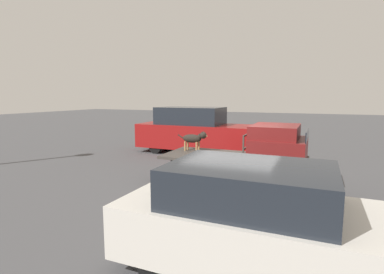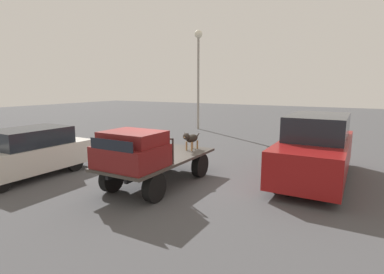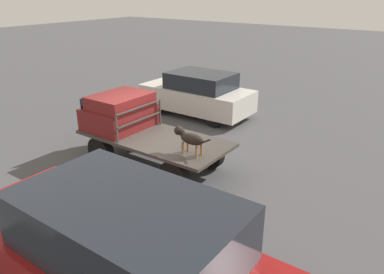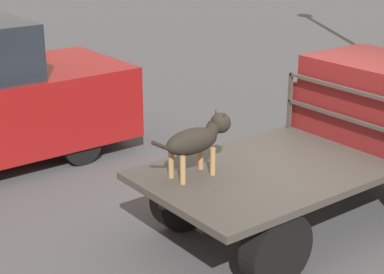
# 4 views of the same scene
# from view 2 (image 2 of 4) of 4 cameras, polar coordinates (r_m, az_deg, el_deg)

# --- Properties ---
(ground_plane) EXTENTS (80.00, 80.00, 0.00)m
(ground_plane) POSITION_cam_2_polar(r_m,az_deg,el_deg) (9.61, -6.21, -8.81)
(ground_plane) COLOR #474749
(flatbed_truck) EXTENTS (4.13, 1.85, 0.86)m
(flatbed_truck) POSITION_cam_2_polar(r_m,az_deg,el_deg) (9.43, -6.28, -5.26)
(flatbed_truck) COLOR black
(flatbed_truck) RESTS_ON ground
(truck_cab) EXTENTS (1.46, 1.73, 0.97)m
(truck_cab) POSITION_cam_2_polar(r_m,az_deg,el_deg) (8.32, -11.45, -2.48)
(truck_cab) COLOR maroon
(truck_cab) RESTS_ON flatbed_truck
(truck_headboard) EXTENTS (0.04, 1.73, 0.74)m
(truck_headboard) POSITION_cam_2_polar(r_m,az_deg,el_deg) (8.89, -8.22, -1.39)
(truck_headboard) COLOR #3D3833
(truck_headboard) RESTS_ON flatbed_truck
(dog) EXTENTS (1.06, 0.27, 0.67)m
(dog) POSITION_cam_2_polar(r_m,az_deg,el_deg) (10.26, -0.25, -0.28)
(dog) COLOR #9E7547
(dog) RESTS_ON flatbed_truck
(parked_sedan) EXTENTS (4.21, 1.85, 1.64)m
(parked_sedan) POSITION_cam_2_polar(r_m,az_deg,el_deg) (11.49, -28.92, -2.67)
(parked_sedan) COLOR black
(parked_sedan) RESTS_ON ground
(parked_pickup_far) EXTENTS (5.35, 1.97, 2.11)m
(parked_pickup_far) POSITION_cam_2_polar(r_m,az_deg,el_deg) (10.62, 22.48, -1.99)
(parked_pickup_far) COLOR black
(parked_pickup_far) RESTS_ON ground
(light_pole_far) EXTENTS (0.55, 0.55, 6.81)m
(light_pole_far) POSITION_cam_2_polar(r_m,az_deg,el_deg) (21.36, 1.21, 14.59)
(light_pole_far) COLOR gray
(light_pole_far) RESTS_ON ground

